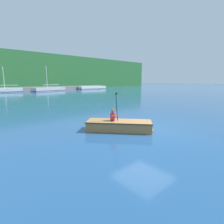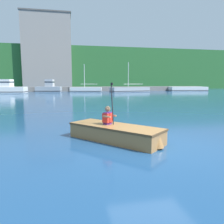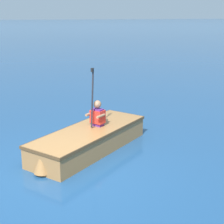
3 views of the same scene
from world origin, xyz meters
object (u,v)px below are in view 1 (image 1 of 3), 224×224
(moored_boat_dock_west_end, at_px, (92,88))
(moored_boat_dock_east_end, at_px, (49,89))
(person_paddler, at_px, (113,115))
(moored_boat_dock_center_near, at_px, (7,90))
(rowboat_foreground, at_px, (120,125))

(moored_boat_dock_west_end, bearing_deg, moored_boat_dock_east_end, -173.83)
(moored_boat_dock_east_end, bearing_deg, person_paddler, -107.37)
(moored_boat_dock_center_near, xyz_separation_m, person_paddler, (-2.27, -34.75, 0.33))
(rowboat_foreground, xyz_separation_m, person_paddler, (-0.22, 0.25, 0.47))
(moored_boat_dock_west_end, relative_size, moored_boat_dock_center_near, 1.29)
(rowboat_foreground, relative_size, person_paddler, 2.25)
(moored_boat_dock_east_end, xyz_separation_m, rowboat_foreground, (-10.35, -34.03, -0.13))
(moored_boat_dock_center_near, distance_m, rowboat_foreground, 35.05)
(moored_boat_dock_west_end, xyz_separation_m, person_paddler, (-23.57, -35.19, 0.34))
(moored_boat_dock_center_near, height_order, rowboat_foreground, moored_boat_dock_center_near)
(moored_boat_dock_east_end, xyz_separation_m, person_paddler, (-10.57, -33.78, 0.34))
(moored_boat_dock_west_end, relative_size, rowboat_foreground, 2.70)
(moored_boat_dock_west_end, relative_size, moored_boat_dock_east_end, 1.00)
(moored_boat_dock_west_end, height_order, rowboat_foreground, moored_boat_dock_west_end)
(rowboat_foreground, distance_m, person_paddler, 0.58)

